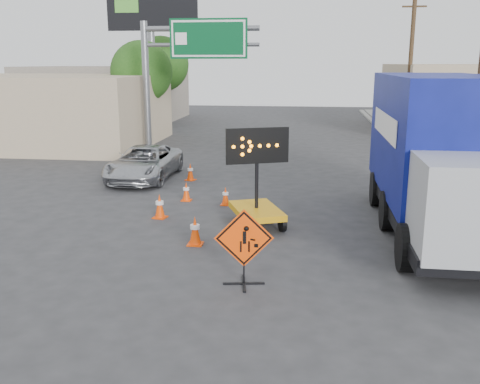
% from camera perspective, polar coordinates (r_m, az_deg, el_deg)
% --- Properties ---
extents(ground, '(100.00, 100.00, 0.00)m').
position_cam_1_polar(ground, '(11.16, -4.46, -11.44)').
color(ground, '#2D2D30').
rests_on(ground, ground).
extents(curb_right, '(0.40, 60.00, 0.12)m').
position_cam_1_polar(curb_right, '(25.81, 18.62, 2.53)').
color(curb_right, gray).
rests_on(curb_right, ground).
extents(sidewalk_right, '(4.00, 60.00, 0.15)m').
position_cam_1_polar(sidewalk_right, '(26.35, 23.53, 2.35)').
color(sidewalk_right, gray).
rests_on(sidewalk_right, ground).
extents(storefront_left_near, '(14.00, 10.00, 4.00)m').
position_cam_1_polar(storefront_left_near, '(34.07, -21.10, 8.17)').
color(storefront_left_near, tan).
rests_on(storefront_left_near, ground).
extents(storefront_left_far, '(12.00, 10.00, 4.40)m').
position_cam_1_polar(storefront_left_far, '(47.18, -14.11, 10.19)').
color(storefront_left_far, gray).
rests_on(storefront_left_far, ground).
extents(building_right_far, '(10.00, 14.00, 4.60)m').
position_cam_1_polar(building_right_far, '(41.40, 22.94, 9.25)').
color(building_right_far, tan).
rests_on(building_right_far, ground).
extents(highway_gantry, '(6.18, 0.38, 6.90)m').
position_cam_1_polar(highway_gantry, '(28.60, -6.04, 14.28)').
color(highway_gantry, slate).
rests_on(highway_gantry, ground).
extents(billboard, '(6.10, 0.54, 9.85)m').
position_cam_1_polar(billboard, '(37.35, -9.33, 17.53)').
color(billboard, slate).
rests_on(billboard, ground).
extents(utility_pole_far, '(1.80, 0.26, 9.00)m').
position_cam_1_polar(utility_pole_far, '(34.38, 17.71, 12.97)').
color(utility_pole_far, '#4D3421').
rests_on(utility_pole_far, ground).
extents(tree_left_near, '(3.71, 3.71, 6.03)m').
position_cam_1_polar(tree_left_near, '(33.46, -10.46, 12.48)').
color(tree_left_near, '#4D3421').
rests_on(tree_left_near, ground).
extents(tree_left_far, '(4.10, 4.10, 6.66)m').
position_cam_1_polar(tree_left_far, '(41.41, -8.40, 13.34)').
color(tree_left_far, '#4D3421').
rests_on(tree_left_far, ground).
extents(construction_sign, '(1.28, 0.91, 1.71)m').
position_cam_1_polar(construction_sign, '(11.53, 0.42, -5.71)').
color(construction_sign, black).
rests_on(construction_sign, ground).
extents(arrow_board, '(1.90, 2.36, 2.92)m').
position_cam_1_polar(arrow_board, '(15.74, 1.77, -1.33)').
color(arrow_board, orange).
rests_on(arrow_board, ground).
extents(pickup_truck, '(2.31, 4.94, 1.37)m').
position_cam_1_polar(pickup_truck, '(22.42, -10.16, 3.06)').
color(pickup_truck, '#A9ABB1').
rests_on(pickup_truck, ground).
extents(box_truck, '(2.97, 9.23, 4.38)m').
position_cam_1_polar(box_truck, '(15.87, 20.45, 2.86)').
color(box_truck, black).
rests_on(box_truck, ground).
extents(cone_a, '(0.40, 0.40, 0.78)m').
position_cam_1_polar(cone_a, '(14.23, -4.82, -4.11)').
color(cone_a, '#FF4405').
rests_on(cone_a, ground).
extents(cone_b, '(0.46, 0.46, 0.77)m').
position_cam_1_polar(cone_b, '(16.79, -8.56, -1.48)').
color(cone_b, '#FF4405').
rests_on(cone_b, ground).
extents(cone_c, '(0.32, 0.32, 0.63)m').
position_cam_1_polar(cone_c, '(18.13, -1.56, -0.42)').
color(cone_c, '#FF4405').
rests_on(cone_c, ground).
extents(cone_d, '(0.35, 0.35, 0.67)m').
position_cam_1_polar(cone_d, '(18.78, -5.75, 0.08)').
color(cone_d, '#FF4405').
rests_on(cone_d, ground).
extents(cone_e, '(0.47, 0.47, 0.71)m').
position_cam_1_polar(cone_e, '(22.04, -5.32, 2.17)').
color(cone_e, '#FF4405').
rests_on(cone_e, ground).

